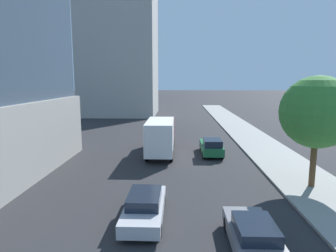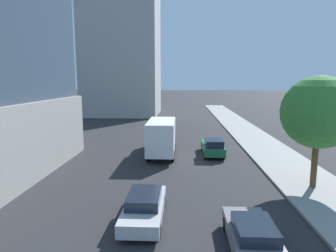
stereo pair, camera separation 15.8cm
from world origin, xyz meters
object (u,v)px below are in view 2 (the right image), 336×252
at_px(car_green, 213,147).
at_px(car_silver, 144,206).
at_px(street_tree, 318,112).
at_px(car_gray, 253,237).
at_px(box_truck, 162,135).
at_px(construction_building, 122,11).

relative_size(car_green, car_silver, 0.97).
bearing_deg(street_tree, car_gray, -127.11).
xyz_separation_m(street_tree, car_green, (-5.29, 7.95, -3.95)).
distance_m(car_gray, car_silver, 5.16).
height_order(car_green, box_truck, box_truck).
relative_size(car_gray, car_silver, 0.95).
relative_size(construction_building, car_gray, 10.25).
bearing_deg(construction_building, box_truck, -72.79).
distance_m(car_silver, box_truck, 12.57).
bearing_deg(car_silver, car_gray, -29.09).
relative_size(street_tree, car_gray, 1.54).
height_order(car_gray, car_silver, car_silver).
bearing_deg(car_gray, box_truck, 106.70).
xyz_separation_m(construction_building, car_silver, (9.61, -43.56, -18.75)).
distance_m(construction_building, street_tree, 46.04).
bearing_deg(street_tree, car_silver, -155.43).
height_order(street_tree, box_truck, street_tree).
height_order(street_tree, car_green, street_tree).
bearing_deg(car_silver, construction_building, 102.45).
height_order(construction_building, car_green, construction_building).
distance_m(construction_building, car_green, 38.94).
relative_size(construction_building, box_truck, 5.71).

